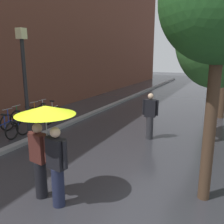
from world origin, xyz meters
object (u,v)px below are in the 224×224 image
Objects in this scene: parked_bicycle_2 at (25,119)px; street_lamp_post at (25,81)px; parked_bicycle_0 at (1,128)px; parked_bicycle_1 at (15,124)px; couple_under_umbrella at (47,137)px; street_tree_1 at (218,36)px; parked_bicycle_4 at (49,112)px; street_tree_0 at (222,2)px; parked_bicycle_3 at (41,115)px; pedestrian_walking_midground at (150,116)px.

parked_bicycle_2 is 3.33m from street_lamp_post.
parked_bicycle_0 is 1.04× the size of parked_bicycle_2.
street_lamp_post is at bearing -12.73° from parked_bicycle_0.
parked_bicycle_2 is (-0.20, 1.41, 0.00)m from parked_bicycle_0.
parked_bicycle_0 is 0.70m from parked_bicycle_1.
parked_bicycle_0 is 0.54× the size of couple_under_umbrella.
street_tree_1 reaches higher than parked_bicycle_4.
street_tree_0 is 8.69m from parked_bicycle_2.
parked_bicycle_3 is 0.55× the size of couple_under_umbrella.
parked_bicycle_1 is (-7.14, -2.21, -3.30)m from street_tree_1.
parked_bicycle_0 is 5.63m from pedestrian_walking_midground.
couple_under_umbrella is at bearing -50.27° from parked_bicycle_4.
couple_under_umbrella is (4.35, -2.45, 1.07)m from parked_bicycle_0.
street_tree_0 reaches higher than parked_bicycle_1.
parked_bicycle_4 is (0.06, 1.54, 0.00)m from parked_bicycle_2.
parked_bicycle_3 is (-0.09, 2.30, 0.00)m from parked_bicycle_0.
pedestrian_walking_midground reaches higher than parked_bicycle_4.
parked_bicycle_0 is 1.01× the size of parked_bicycle_4.
couple_under_umbrella reaches higher than parked_bicycle_0.
street_tree_1 is 4.78× the size of parked_bicycle_4.
couple_under_umbrella is at bearing -152.64° from street_tree_0.
parked_bicycle_3 is (0.10, 0.89, 0.00)m from parked_bicycle_2.
parked_bicycle_4 is at bearing 173.47° from pedestrian_walking_midground.
parked_bicycle_4 is at bearing 92.65° from parked_bicycle_0.
street_tree_0 is 4.64× the size of parked_bicycle_4.
couple_under_umbrella is at bearing -29.39° from parked_bicycle_0.
parked_bicycle_2 is 0.52× the size of couple_under_umbrella.
parked_bicycle_2 is at bearing -169.88° from pedestrian_walking_midground.
street_tree_1 is 2.57× the size of couple_under_umbrella.
parked_bicycle_4 is at bearing 94.04° from parked_bicycle_3.
parked_bicycle_1 is 1.02× the size of parked_bicycle_4.
couple_under_umbrella is at bearing -40.33° from parked_bicycle_2.
pedestrian_walking_midground is at bearing 10.12° from parked_bicycle_2.
street_tree_1 is at bearing 11.59° from parked_bicycle_2.
parked_bicycle_4 is (-7.48, 3.85, -3.67)m from street_tree_0.
street_tree_1 is 6.40m from street_lamp_post.
street_tree_0 is at bearing -55.33° from pedestrian_walking_midground.
parked_bicycle_0 and parked_bicycle_2 have the same top height.
parked_bicycle_0 is 0.66× the size of pedestrian_walking_midground.
pedestrian_walking_midground is (-2.04, -0.56, -2.80)m from street_tree_1.
parked_bicycle_4 is at bearing 152.73° from street_tree_0.
couple_under_umbrella is (4.55, -3.86, 1.07)m from parked_bicycle_2.
couple_under_umbrella is (4.49, -5.40, 1.07)m from parked_bicycle_4.
street_tree_1 is 8.17m from parked_bicycle_1.
street_tree_1 is at bearing 32.11° from street_lamp_post.
street_tree_0 is at bearing -27.27° from parked_bicycle_4.
street_tree_1 is at bearing 22.21° from parked_bicycle_0.
parked_bicycle_1 is 5.39m from pedestrian_walking_midground.
couple_under_umbrella is (4.36, -3.15, 1.07)m from parked_bicycle_1.
parked_bicycle_4 is (-0.14, 2.95, 0.00)m from parked_bicycle_0.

